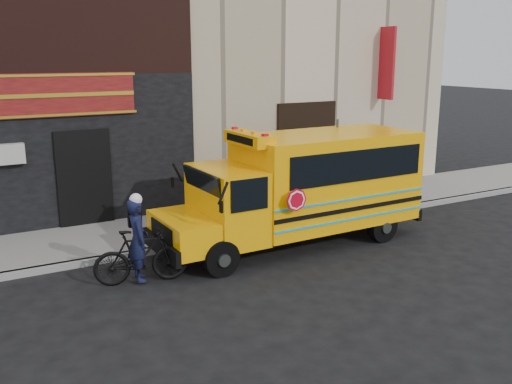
{
  "coord_description": "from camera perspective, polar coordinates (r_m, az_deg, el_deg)",
  "views": [
    {
      "loc": [
        -6.42,
        -9.93,
        4.69
      ],
      "look_at": [
        0.11,
        1.85,
        1.4
      ],
      "focal_mm": 40.0,
      "sensor_mm": 36.0,
      "label": 1
    }
  ],
  "objects": [
    {
      "name": "building",
      "position": [
        21.4,
        -12.18,
        17.28
      ],
      "size": [
        20.0,
        10.7,
        12.0
      ],
      "color": "#C7B495",
      "rests_on": "sidewalk"
    },
    {
      "name": "cyclist",
      "position": [
        12.11,
        -11.72,
        -4.92
      ],
      "size": [
        0.47,
        0.67,
        1.76
      ],
      "primitive_type": "imported",
      "rotation": [
        0.0,
        0.0,
        1.49
      ],
      "color": "black",
      "rests_on": "ground"
    },
    {
      "name": "ground",
      "position": [
        12.72,
        3.63,
        -7.94
      ],
      "size": [
        120.0,
        120.0,
        0.0
      ],
      "primitive_type": "plane",
      "color": "black",
      "rests_on": "ground"
    },
    {
      "name": "sidewalk",
      "position": [
        16.1,
        -4.25,
        -2.97
      ],
      "size": [
        40.0,
        3.0,
        0.15
      ],
      "primitive_type": "cube",
      "color": "slate",
      "rests_on": "ground"
    },
    {
      "name": "sign_pole",
      "position": [
        15.75,
        8.03,
        2.43
      ],
      "size": [
        0.13,
        0.24,
        2.97
      ],
      "color": "#3E453F",
      "rests_on": "ground"
    },
    {
      "name": "curb",
      "position": [
        14.81,
        -1.8,
        -4.43
      ],
      "size": [
        40.0,
        0.2,
        0.15
      ],
      "primitive_type": "cube",
      "color": "gray",
      "rests_on": "ground"
    },
    {
      "name": "school_bus",
      "position": [
        14.22,
        4.88,
        0.74
      ],
      "size": [
        6.95,
        2.51,
        2.92
      ],
      "color": "black",
      "rests_on": "ground"
    },
    {
      "name": "bicycle",
      "position": [
        12.14,
        -11.44,
        -6.33
      ],
      "size": [
        2.02,
        0.96,
        1.17
      ],
      "primitive_type": "imported",
      "rotation": [
        0.0,
        0.0,
        1.35
      ],
      "color": "black",
      "rests_on": "ground"
    }
  ]
}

